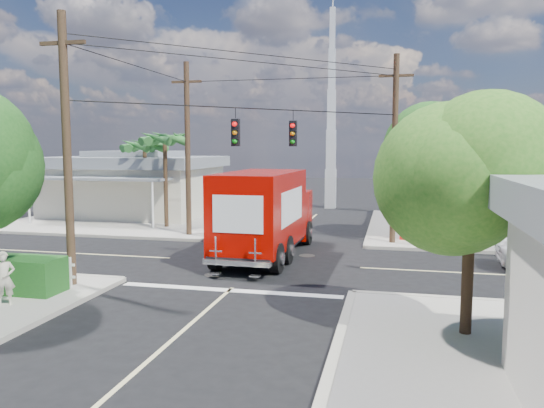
% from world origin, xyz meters
% --- Properties ---
extents(ground, '(120.00, 120.00, 0.00)m').
position_xyz_m(ground, '(0.00, 0.00, 0.00)').
color(ground, black).
rests_on(ground, ground).
extents(sidewalk_ne, '(14.12, 14.12, 0.14)m').
position_xyz_m(sidewalk_ne, '(10.88, 10.88, 0.07)').
color(sidewalk_ne, '#9F9A8F').
rests_on(sidewalk_ne, ground).
extents(sidewalk_nw, '(14.12, 14.12, 0.14)m').
position_xyz_m(sidewalk_nw, '(-10.88, 10.88, 0.07)').
color(sidewalk_nw, '#9F9A8F').
rests_on(sidewalk_nw, ground).
extents(road_markings, '(32.00, 32.00, 0.01)m').
position_xyz_m(road_markings, '(0.00, -1.47, 0.01)').
color(road_markings, beige).
rests_on(road_markings, ground).
extents(building_ne, '(11.80, 10.20, 4.50)m').
position_xyz_m(building_ne, '(12.50, 11.97, 2.32)').
color(building_ne, silver).
rests_on(building_ne, sidewalk_ne).
extents(building_nw, '(10.80, 10.20, 4.30)m').
position_xyz_m(building_nw, '(-12.00, 12.46, 2.22)').
color(building_nw, beige).
rests_on(building_nw, sidewalk_nw).
extents(radio_tower, '(0.80, 0.80, 17.00)m').
position_xyz_m(radio_tower, '(0.50, 20.00, 5.64)').
color(radio_tower, silver).
rests_on(radio_tower, ground).
extents(tree_ne_front, '(4.21, 4.14, 6.66)m').
position_xyz_m(tree_ne_front, '(7.21, 6.76, 4.77)').
color(tree_ne_front, '#422D1C').
rests_on(tree_ne_front, sidewalk_ne).
extents(tree_ne_back, '(3.77, 3.66, 5.82)m').
position_xyz_m(tree_ne_back, '(9.81, 8.96, 4.19)').
color(tree_ne_back, '#422D1C').
rests_on(tree_ne_back, sidewalk_ne).
extents(tree_se, '(3.67, 3.54, 5.62)m').
position_xyz_m(tree_se, '(7.01, -7.24, 4.04)').
color(tree_se, '#422D1C').
rests_on(tree_se, sidewalk_se).
extents(palm_nw_front, '(3.01, 3.08, 5.59)m').
position_xyz_m(palm_nw_front, '(-7.50, 7.50, 5.04)').
color(palm_nw_front, '#422D1C').
rests_on(palm_nw_front, sidewalk_nw).
extents(palm_nw_back, '(3.01, 3.08, 5.19)m').
position_xyz_m(palm_nw_back, '(-9.50, 9.00, 4.67)').
color(palm_nw_back, '#422D1C').
rests_on(palm_nw_back, sidewalk_nw).
extents(utility_poles, '(12.00, 10.68, 9.00)m').
position_xyz_m(utility_poles, '(-1.58, 1.60, 4.67)').
color(utility_poles, '#473321').
rests_on(utility_poles, ground).
extents(vending_boxes, '(1.90, 0.50, 1.10)m').
position_xyz_m(vending_boxes, '(6.50, 6.20, 0.69)').
color(vending_boxes, red).
rests_on(vending_boxes, sidewalk_ne).
extents(delivery_truck, '(2.94, 8.58, 3.67)m').
position_xyz_m(delivery_truck, '(-0.10, 1.24, 1.87)').
color(delivery_truck, black).
rests_on(delivery_truck, ground).
extents(pedestrian, '(0.69, 0.64, 1.57)m').
position_xyz_m(pedestrian, '(-5.70, -7.73, 0.93)').
color(pedestrian, '#BBB49D').
rests_on(pedestrian, sidewalk_sw).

